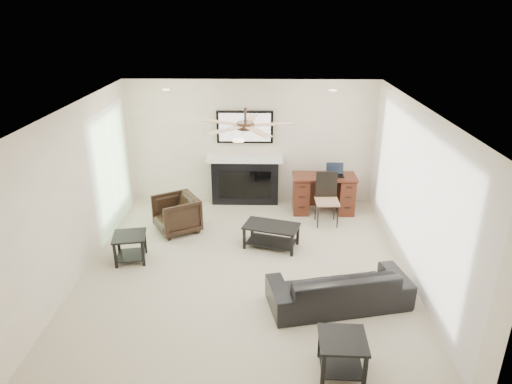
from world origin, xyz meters
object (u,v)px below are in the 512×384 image
Objects in this scene: sofa at (339,287)px; coffee_table at (271,236)px; fireplace_unit at (245,159)px; armchair at (176,214)px; desk at (323,194)px.

sofa is 2.10× the size of coffee_table.
coffee_table is (-0.90, 1.60, -0.08)m from sofa.
sofa is at bearing -67.63° from fireplace_unit.
armchair is at bearing -51.90° from sofa.
sofa is 3.80m from fireplace_unit.
armchair is at bearing -161.75° from desk.
sofa is at bearing -92.52° from desk.
coffee_table is 0.74× the size of desk.
coffee_table is 0.47× the size of fireplace_unit.
armchair reaches higher than coffee_table.
desk is at bearing -104.84° from sofa.
armchair is (-2.60, 2.15, 0.05)m from sofa.
armchair is 2.88m from desk.
coffee_table is at bearing -74.28° from fireplace_unit.
fireplace_unit is (-0.52, 1.86, 0.75)m from coffee_table.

